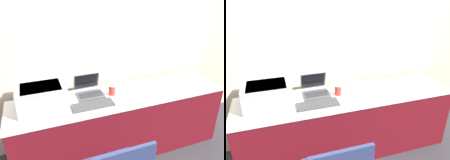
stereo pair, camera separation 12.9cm
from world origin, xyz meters
TOP-DOWN VIEW (x-y plane):
  - wall_back at (0.00, 0.68)m, footprint 8.00×0.05m
  - table at (0.00, 0.29)m, footprint 2.36×0.59m
  - printer at (-0.81, 0.33)m, footprint 0.45×0.37m
  - laptop_left at (-0.32, 0.43)m, footprint 0.29×0.29m
  - external_keyboard at (-0.35, 0.17)m, footprint 0.42×0.16m
  - coffee_cup at (-0.09, 0.33)m, footprint 0.08×0.08m

SIDE VIEW (x-z plane):
  - table at x=0.00m, z-range 0.00..0.72m
  - external_keyboard at x=-0.35m, z-range 0.72..0.74m
  - laptop_left at x=-0.32m, z-range 0.67..0.88m
  - coffee_cup at x=-0.09m, z-range 0.72..0.84m
  - printer at x=-0.81m, z-range 0.73..0.97m
  - wall_back at x=0.00m, z-range 0.00..2.60m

